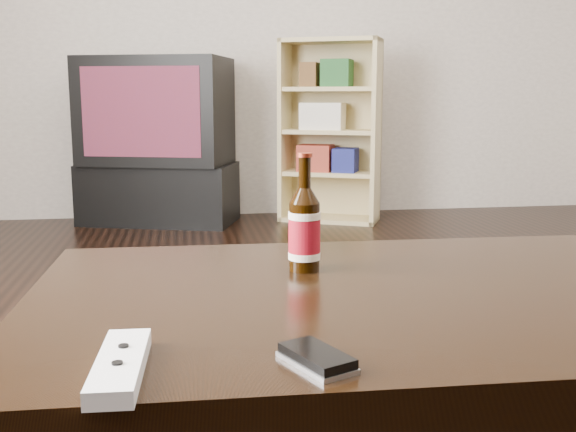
{
  "coord_description": "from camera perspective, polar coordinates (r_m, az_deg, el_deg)",
  "views": [
    {
      "loc": [
        -0.64,
        -1.56,
        0.79
      ],
      "look_at": [
        -0.45,
        -0.39,
        0.58
      ],
      "focal_mm": 42.0,
      "sensor_mm": 36.0,
      "label": 1
    }
  ],
  "objects": [
    {
      "name": "beer_bottle",
      "position": [
        1.21,
        1.4,
        -1.15
      ],
      "size": [
        0.06,
        0.06,
        0.21
      ],
      "rotation": [
        0.0,
        0.0,
        0.02
      ],
      "color": "black",
      "rests_on": "coffee_table"
    },
    {
      "name": "phone",
      "position": [
        0.81,
        2.45,
        -11.96
      ],
      "size": [
        0.09,
        0.11,
        0.02
      ],
      "rotation": [
        0.0,
        0.0,
        0.42
      ],
      "color": "#B0B0B2",
      "rests_on": "coffee_table"
    },
    {
      "name": "floor",
      "position": [
        1.87,
        12.44,
        -15.46
      ],
      "size": [
        5.0,
        6.0,
        0.01
      ],
      "primitive_type": "cube",
      "color": "black",
      "rests_on": "ground"
    },
    {
      "name": "tv_stand",
      "position": [
        4.37,
        -10.85,
        1.91
      ],
      "size": [
        1.04,
        0.74,
        0.38
      ],
      "primitive_type": "cube",
      "rotation": [
        0.0,
        0.0,
        -0.31
      ],
      "color": "black",
      "rests_on": "floor"
    },
    {
      "name": "bookshelf",
      "position": [
        4.35,
        3.55,
        7.47
      ],
      "size": [
        0.68,
        0.52,
        1.15
      ],
      "rotation": [
        0.0,
        0.0,
        -0.43
      ],
      "color": "tan",
      "rests_on": "floor"
    },
    {
      "name": "remote",
      "position": [
        0.8,
        -14.02,
        -12.18
      ],
      "size": [
        0.06,
        0.19,
        0.02
      ],
      "rotation": [
        0.0,
        0.0,
        -0.05
      ],
      "color": "white",
      "rests_on": "coffee_table"
    },
    {
      "name": "tv",
      "position": [
        4.33,
        -11.08,
        8.71
      ],
      "size": [
        1.0,
        0.79,
        0.66
      ],
      "rotation": [
        0.0,
        0.0,
        -0.31
      ],
      "color": "black",
      "rests_on": "tv_stand"
    },
    {
      "name": "wall_back",
      "position": [
        4.65,
        -1.0,
        16.91
      ],
      "size": [
        5.0,
        0.02,
        2.7
      ],
      "primitive_type": "cube",
      "color": "#B3A69B",
      "rests_on": "ground"
    },
    {
      "name": "coffee_table",
      "position": [
        1.16,
        11.25,
        -9.03
      ],
      "size": [
        1.3,
        0.78,
        0.48
      ],
      "rotation": [
        0.0,
        0.0,
        -0.03
      ],
      "color": "black",
      "rests_on": "floor"
    }
  ]
}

